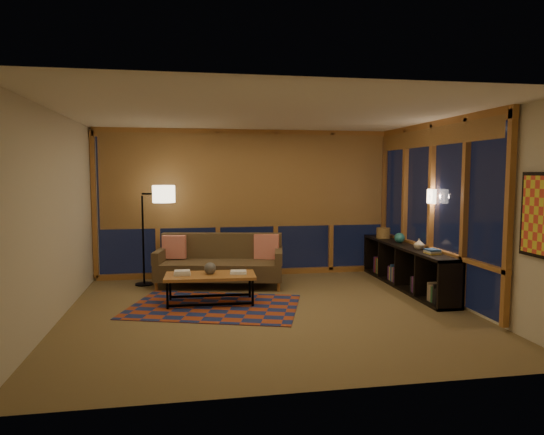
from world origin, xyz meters
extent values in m
cube|color=olive|center=(0.00, 0.00, 0.00)|extent=(5.50, 5.00, 0.01)
cube|color=silver|center=(0.00, 0.00, 2.70)|extent=(5.50, 5.00, 0.01)
cube|color=beige|center=(0.00, 2.50, 1.35)|extent=(5.50, 0.01, 2.70)
cube|color=beige|center=(0.00, -2.50, 1.35)|extent=(5.50, 0.01, 2.70)
cube|color=beige|center=(-2.75, 0.00, 1.35)|extent=(0.01, 5.00, 2.70)
cube|color=beige|center=(2.75, 0.00, 1.35)|extent=(0.01, 5.00, 2.70)
cube|color=#983C1B|center=(-0.73, 0.36, 0.01)|extent=(2.72, 2.20, 0.01)
sphere|color=#303033|center=(-0.77, 0.58, 0.52)|extent=(0.22, 0.22, 0.17)
cylinder|color=#A9854E|center=(2.47, 1.93, 0.81)|extent=(0.31, 0.31, 0.19)
sphere|color=#226A69|center=(2.49, 1.27, 0.80)|extent=(0.22, 0.22, 0.18)
imported|color=beige|center=(2.49, 0.56, 0.80)|extent=(0.19, 0.19, 0.17)
camera|label=1|loc=(-1.07, -6.46, 1.91)|focal=32.00mm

